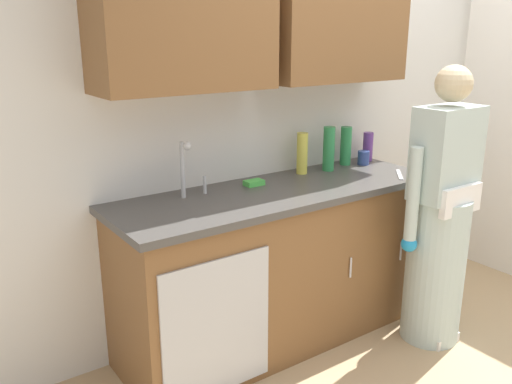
# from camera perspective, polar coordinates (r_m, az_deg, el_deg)

# --- Properties ---
(ground_plane) EXTENTS (9.00, 9.00, 0.00)m
(ground_plane) POSITION_cam_1_polar(r_m,az_deg,el_deg) (3.35, 17.78, -16.52)
(ground_plane) COLOR tan
(kitchen_wall_with_uppers) EXTENTS (4.80, 0.44, 2.70)m
(kitchen_wall_with_uppers) POSITION_cam_1_polar(r_m,az_deg,el_deg) (3.42, 5.06, 11.29)
(kitchen_wall_with_uppers) COLOR silver
(kitchen_wall_with_uppers) RESTS_ON ground
(counter_cabinet) EXTENTS (1.90, 0.62, 0.90)m
(counter_cabinet) POSITION_cam_1_polar(r_m,az_deg,el_deg) (3.21, 2.29, -8.06)
(counter_cabinet) COLOR brown
(counter_cabinet) RESTS_ON ground
(countertop) EXTENTS (1.96, 0.66, 0.04)m
(countertop) POSITION_cam_1_polar(r_m,az_deg,el_deg) (3.05, 2.42, 0.03)
(countertop) COLOR #474442
(countertop) RESTS_ON counter_cabinet
(sink) EXTENTS (0.50, 0.36, 0.35)m
(sink) POSITION_cam_1_polar(r_m,az_deg,el_deg) (2.80, -5.55, -1.45)
(sink) COLOR #B7BABF
(sink) RESTS_ON counter_cabinet
(person_at_sink) EXTENTS (0.55, 0.34, 1.62)m
(person_at_sink) POSITION_cam_1_polar(r_m,az_deg,el_deg) (3.29, 18.72, -3.76)
(person_at_sink) COLOR white
(person_at_sink) RESTS_ON ground
(bottle_water_tall) EXTENTS (0.07, 0.07, 0.28)m
(bottle_water_tall) POSITION_cam_1_polar(r_m,az_deg,el_deg) (3.43, 7.68, 4.54)
(bottle_water_tall) COLOR #2D8C4C
(bottle_water_tall) RESTS_ON countertop
(bottle_water_short) EXTENTS (0.07, 0.07, 0.25)m
(bottle_water_short) POSITION_cam_1_polar(r_m,az_deg,el_deg) (3.61, 9.44, 4.82)
(bottle_water_short) COLOR #2D8C4C
(bottle_water_short) RESTS_ON countertop
(bottle_soap) EXTENTS (0.07, 0.07, 0.25)m
(bottle_soap) POSITION_cam_1_polar(r_m,az_deg,el_deg) (3.34, 4.89, 4.08)
(bottle_soap) COLOR #D8D14C
(bottle_soap) RESTS_ON countertop
(bottle_cleaner_spray) EXTENTS (0.07, 0.07, 0.19)m
(bottle_cleaner_spray) POSITION_cam_1_polar(r_m,az_deg,el_deg) (3.75, 11.71, 4.70)
(bottle_cleaner_spray) COLOR #66388C
(bottle_cleaner_spray) RESTS_ON countertop
(cup_by_sink) EXTENTS (0.08, 0.08, 0.09)m
(cup_by_sink) POSITION_cam_1_polar(r_m,az_deg,el_deg) (3.65, 11.26, 3.56)
(cup_by_sink) COLOR #33478C
(cup_by_sink) RESTS_ON countertop
(knife_on_counter) EXTENTS (0.18, 0.19, 0.01)m
(knife_on_counter) POSITION_cam_1_polar(r_m,az_deg,el_deg) (3.43, 14.88, 1.79)
(knife_on_counter) COLOR silver
(knife_on_counter) RESTS_ON countertop
(sponge) EXTENTS (0.11, 0.07, 0.03)m
(sponge) POSITION_cam_1_polar(r_m,az_deg,el_deg) (3.09, -0.22, 0.98)
(sponge) COLOR #4CBF4C
(sponge) RESTS_ON countertop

